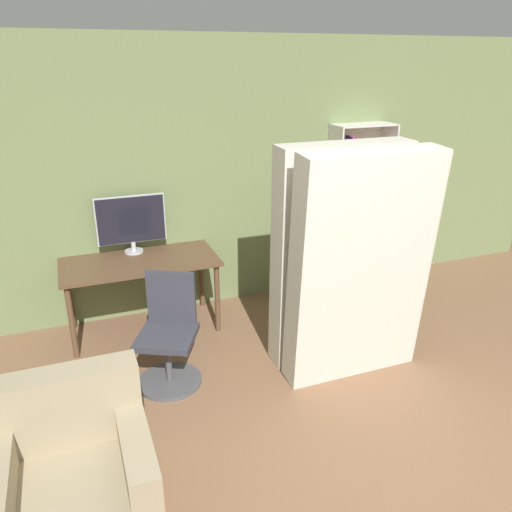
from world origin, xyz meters
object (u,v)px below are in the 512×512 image
Objects in this scene: office_chair at (169,341)px; monitor at (131,221)px; bookshelf at (349,214)px; mattress_near at (361,269)px; armchair at (73,478)px; mattress_far at (339,255)px.

monitor is at bearing 93.99° from office_chair.
bookshelf reaches higher than office_chair.
armchair is at bearing -162.18° from mattress_near.
mattress_far is (1.46, -0.11, 0.58)m from office_chair.
monitor is 0.35× the size of mattress_far.
office_chair reaches higher than armchair.
mattress_far is (-0.84, -1.24, 0.09)m from bookshelf.
office_chair is at bearing 162.81° from mattress_near.
bookshelf is at bearing 26.30° from office_chair.
office_chair is 2.61m from bookshelf.
bookshelf is 2.16× the size of armchair.
mattress_far is at bearing -124.08° from bookshelf.
monitor is 1.33m from office_chair.
mattress_near is 0.35m from mattress_far.
office_chair is 0.48× the size of mattress_far.
mattress_near reaches higher than armchair.
office_chair is 0.48× the size of mattress_near.
monitor is 0.72× the size of office_chair.
mattress_near is at bearing -117.88° from bookshelf.
mattress_near reaches higher than bookshelf.
monitor is at bearing 179.66° from bookshelf.
armchair is at bearing -123.68° from office_chair.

